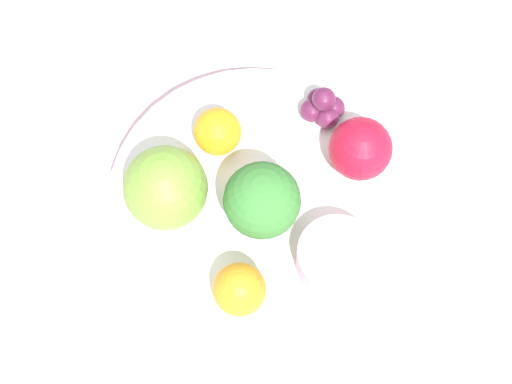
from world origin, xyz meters
name	(u,v)px	position (x,y,z in m)	size (l,w,h in m)	color
ground_plane	(256,221)	(0.00, 0.00, 0.00)	(6.00, 6.00, 0.00)	gray
table_surface	(256,217)	(0.00, 0.00, 0.01)	(1.20, 1.20, 0.02)	silver
bowl	(256,205)	(0.00, 0.00, 0.04)	(0.23, 0.23, 0.03)	white
broccoli	(263,201)	(0.00, -0.02, 0.09)	(0.06, 0.06, 0.07)	#8CB76B
apple_red	(360,149)	(0.08, 0.01, 0.07)	(0.05, 0.05, 0.05)	#B7142D
apple_green	(166,188)	(-0.07, 0.01, 0.08)	(0.06, 0.06, 0.06)	olive
orange_front	(239,289)	(-0.03, -0.07, 0.07)	(0.04, 0.04, 0.04)	orange
orange_back	(218,132)	(-0.02, 0.05, 0.07)	(0.04, 0.04, 0.04)	orange
grape_cluster	(323,107)	(0.07, 0.06, 0.06)	(0.04, 0.04, 0.03)	#5B1E42
small_cup	(337,258)	(0.05, -0.06, 0.06)	(0.06, 0.06, 0.02)	#EA9EC6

